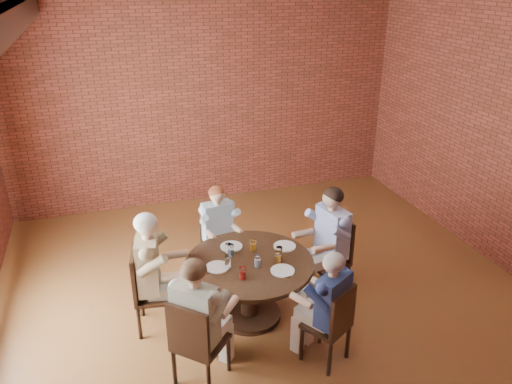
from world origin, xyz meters
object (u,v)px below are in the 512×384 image
object	(u,v)px
chair_a	(333,252)
dining_table	(250,278)
diner_c	(155,272)
diner_e	(327,308)
diner_a	(327,242)
chair_b	(218,240)
chair_e	(333,323)
diner_d	(200,321)
chair_d	(195,341)
diner_b	(219,233)
chair_c	(147,287)
smartphone	(286,274)

from	to	relation	value
chair_a	dining_table	bearing A→B (deg)	-90.00
diner_c	diner_e	size ratio (longest dim) A/B	1.11
dining_table	diner_a	size ratio (longest dim) A/B	1.03
chair_b	chair_e	size ratio (longest dim) A/B	0.99
diner_d	chair_d	bearing A→B (deg)	90.00
dining_table	diner_e	bearing A→B (deg)	-59.18
chair_b	diner_b	world-z (taller)	diner_b
chair_e	diner_e	world-z (taller)	diner_e
chair_b	chair_d	distance (m)	1.98
chair_c	diner_c	xyz separation A→B (m)	(0.10, -0.02, 0.18)
chair_b	diner_e	distance (m)	2.04
diner_b	diner_c	size ratio (longest dim) A/B	0.89
dining_table	diner_b	distance (m)	0.97
chair_a	chair_e	xyz separation A→B (m)	(-0.57, -1.20, -0.03)
dining_table	chair_c	distance (m)	1.13
diner_c	smartphone	xyz separation A→B (m)	(1.32, -0.53, 0.05)
chair_c	diner_c	distance (m)	0.20
diner_d	chair_b	bearing A→B (deg)	-65.02
diner_c	diner_d	size ratio (longest dim) A/B	1.03
dining_table	chair_a	bearing A→B (deg)	11.44
smartphone	chair_e	bearing A→B (deg)	-62.67
chair_e	chair_d	bearing A→B (deg)	-36.48
smartphone	diner_c	bearing A→B (deg)	160.79
diner_a	chair_a	bearing A→B (deg)	90.00
chair_e	diner_e	bearing A→B (deg)	-90.00
diner_b	chair_c	size ratio (longest dim) A/B	1.29
chair_b	chair_c	distance (m)	1.31
chair_b	diner_b	distance (m)	0.16
smartphone	diner_a	bearing A→B (deg)	39.63
diner_c	chair_e	bearing A→B (deg)	-115.99
chair_a	diner_c	bearing A→B (deg)	-99.73
diner_d	diner_e	bearing A→B (deg)	-142.40
chair_a	smartphone	bearing A→B (deg)	-66.63
chair_c	dining_table	bearing A→B (deg)	-90.00
diner_b	chair_d	size ratio (longest dim) A/B	1.32
chair_e	diner_d	bearing A→B (deg)	-39.61
diner_c	diner_b	bearing A→B (deg)	-39.86
chair_c	diner_d	world-z (taller)	diner_d
dining_table	diner_a	world-z (taller)	diner_a
chair_a	diner_a	xyz separation A→B (m)	(-0.09, -0.02, 0.18)
diner_d	smartphone	size ratio (longest dim) A/B	9.63
diner_b	chair_c	xyz separation A→B (m)	(-1.01, -0.77, -0.10)
diner_e	chair_d	bearing A→B (deg)	-33.77
diner_a	chair_e	bearing A→B (deg)	-33.59
chair_c	smartphone	size ratio (longest dim) A/B	6.88
chair_b	chair_d	xyz separation A→B (m)	(-0.67, -1.86, 0.03)
diner_c	smartphone	size ratio (longest dim) A/B	9.91
diner_a	smartphone	distance (m)	0.95
chair_a	diner_d	bearing A→B (deg)	-73.50
chair_c	chair_d	bearing A→B (deg)	-152.70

